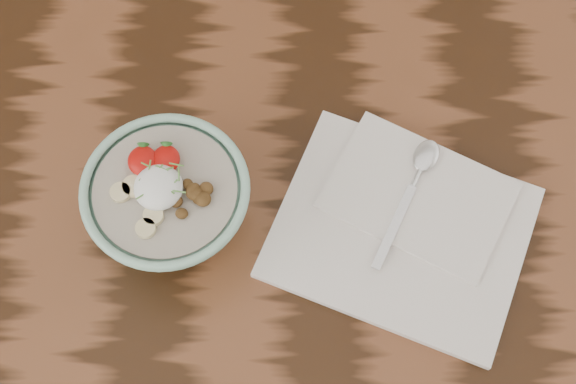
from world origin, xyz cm
name	(u,v)px	position (x,y,z in cm)	size (l,w,h in cm)	color
table	(320,305)	(0.00, 0.00, 65.70)	(160.00, 90.00, 75.00)	black
breakfast_bowl	(169,203)	(-17.44, 7.45, 81.29)	(18.54, 18.54, 12.48)	#90C2AA
napkin	(404,224)	(9.72, 7.21, 75.74)	(35.19, 32.09, 1.76)	white
spoon	(418,173)	(11.48, 13.26, 77.16)	(9.46, 17.19, 0.94)	silver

